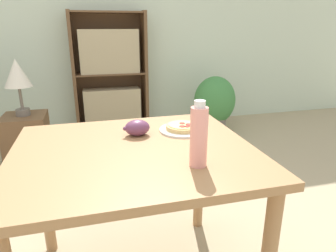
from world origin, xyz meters
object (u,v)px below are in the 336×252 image
(pizza_on_plate, at_px, (182,128))
(potted_plant_floor, at_px, (214,103))
(side_table, at_px, (29,147))
(table_lamp, at_px, (17,76))
(drink_bottle, at_px, (199,136))
(bookshelf, at_px, (111,78))
(grape_bunch, at_px, (137,128))

(pizza_on_plate, bearing_deg, potted_plant_floor, 62.00)
(side_table, distance_m, table_lamp, 0.60)
(drink_bottle, distance_m, potted_plant_floor, 2.57)
(bookshelf, height_order, side_table, bookshelf)
(potted_plant_floor, bearing_deg, table_lamp, -161.32)
(drink_bottle, xyz_separation_m, table_lamp, (-0.92, 1.61, 0.01))
(grape_bunch, distance_m, side_table, 1.52)
(pizza_on_plate, height_order, bookshelf, bookshelf)
(pizza_on_plate, relative_size, bookshelf, 0.16)
(grape_bunch, bearing_deg, bookshelf, 88.80)
(drink_bottle, bearing_deg, bookshelf, 92.55)
(drink_bottle, xyz_separation_m, side_table, (-0.92, 1.61, -0.59))
(drink_bottle, distance_m, bookshelf, 2.70)
(side_table, bearing_deg, potted_plant_floor, 18.68)
(grape_bunch, bearing_deg, potted_plant_floor, 56.93)
(drink_bottle, distance_m, side_table, 1.95)
(side_table, height_order, potted_plant_floor, potted_plant_floor)
(pizza_on_plate, height_order, potted_plant_floor, pizza_on_plate)
(potted_plant_floor, bearing_deg, side_table, -161.32)
(bookshelf, bearing_deg, grape_bunch, -91.20)
(pizza_on_plate, height_order, table_lamp, table_lamp)
(pizza_on_plate, height_order, side_table, pizza_on_plate)
(bookshelf, bearing_deg, side_table, -126.43)
(pizza_on_plate, distance_m, potted_plant_floor, 2.18)
(grape_bunch, distance_m, potted_plant_floor, 2.31)
(bookshelf, bearing_deg, potted_plant_floor, -18.97)
(bookshelf, height_order, table_lamp, bookshelf)
(pizza_on_plate, distance_m, bookshelf, 2.31)
(drink_bottle, distance_m, table_lamp, 1.86)
(grape_bunch, relative_size, potted_plant_floor, 0.19)
(bookshelf, xyz_separation_m, table_lamp, (-0.80, -1.08, 0.23))
(table_lamp, xyz_separation_m, potted_plant_floor, (1.99, 0.67, -0.51))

